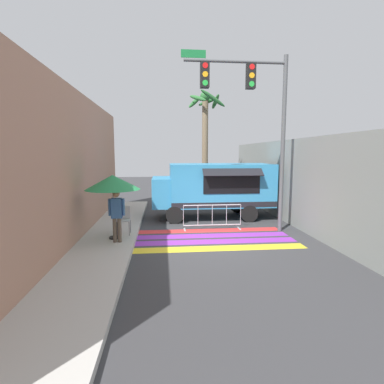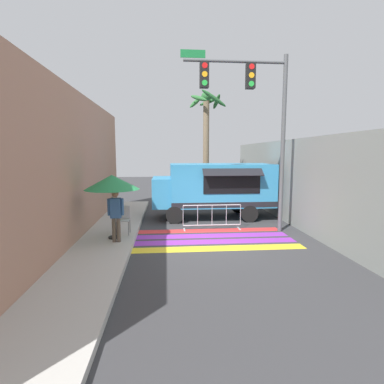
{
  "view_description": "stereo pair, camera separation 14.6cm",
  "coord_description": "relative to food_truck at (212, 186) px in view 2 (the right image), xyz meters",
  "views": [
    {
      "loc": [
        -1.46,
        -10.22,
        3.04
      ],
      "look_at": [
        -0.22,
        2.46,
        1.41
      ],
      "focal_mm": 28.0,
      "sensor_mm": 36.0,
      "label": 1
    },
    {
      "loc": [
        -1.31,
        -10.24,
        3.04
      ],
      "look_at": [
        -0.22,
        2.46,
        1.41
      ],
      "focal_mm": 28.0,
      "sensor_mm": 36.0,
      "label": 2
    }
  ],
  "objects": [
    {
      "name": "concrete_wall_right",
      "position": [
        3.27,
        -0.73,
        0.31
      ],
      "size": [
        0.2,
        16.0,
        3.66
      ],
      "color": "gray",
      "rests_on": "ground_plane"
    },
    {
      "name": "ground_plane",
      "position": [
        -0.83,
        -3.73,
        -1.52
      ],
      "size": [
        60.0,
        60.0,
        0.0
      ],
      "primitive_type": "plane",
      "color": "#38383A"
    },
    {
      "name": "sidewalk_left",
      "position": [
        -5.45,
        -3.73,
        -1.44
      ],
      "size": [
        4.4,
        16.0,
        0.16
      ],
      "color": "#B7B5AD",
      "rests_on": "ground_plane"
    },
    {
      "name": "patio_umbrella",
      "position": [
        -3.96,
        -3.77,
        0.57
      ],
      "size": [
        1.83,
        1.83,
        2.18
      ],
      "color": "black",
      "rests_on": "sidewalk_left"
    },
    {
      "name": "palm_tree",
      "position": [
        0.28,
        4.12,
        2.97
      ],
      "size": [
        2.27,
        2.32,
        6.71
      ],
      "color": "#7A664C",
      "rests_on": "ground_plane"
    },
    {
      "name": "crosswalk_painted",
      "position": [
        -0.83,
        -3.57,
        -1.52
      ],
      "size": [
        6.4,
        2.84,
        0.01
      ],
      "color": "yellow",
      "rests_on": "ground_plane"
    },
    {
      "name": "barricade_front",
      "position": [
        -0.32,
        -2.26,
        -1.01
      ],
      "size": [
        2.36,
        0.44,
        1.02
      ],
      "color": "#B7BABF",
      "rests_on": "ground_plane"
    },
    {
      "name": "building_left_facade",
      "position": [
        -5.24,
        -3.73,
        1.07
      ],
      "size": [
        0.25,
        16.0,
        5.18
      ],
      "color": "tan",
      "rests_on": "ground_plane"
    },
    {
      "name": "traffic_signal_pole",
      "position": [
        1.11,
        -2.74,
        3.32
      ],
      "size": [
        3.99,
        0.29,
        6.75
      ],
      "color": "#515456",
      "rests_on": "ground_plane"
    },
    {
      "name": "vendor_person",
      "position": [
        -3.8,
        -4.22,
        -0.38
      ],
      "size": [
        0.53,
        0.23,
        1.71
      ],
      "rotation": [
        0.0,
        0.0,
        0.09
      ],
      "color": "brown",
      "rests_on": "sidewalk_left"
    },
    {
      "name": "food_truck",
      "position": [
        0.0,
        0.0,
        0.0
      ],
      "size": [
        5.58,
        2.81,
        2.57
      ],
      "color": "#338CBF",
      "rests_on": "ground_plane"
    },
    {
      "name": "folding_chair",
      "position": [
        -3.7,
        -3.17,
        -0.75
      ],
      "size": [
        0.44,
        0.44,
        1.0
      ],
      "rotation": [
        0.0,
        0.0,
        0.28
      ],
      "color": "#4C4C51",
      "rests_on": "sidewalk_left"
    }
  ]
}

